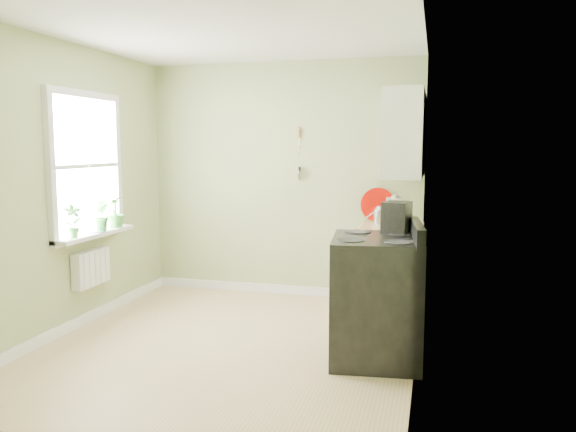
% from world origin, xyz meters
% --- Properties ---
extents(floor, '(3.20, 3.60, 0.02)m').
position_xyz_m(floor, '(0.00, 0.00, -0.01)').
color(floor, tan).
rests_on(floor, ground).
extents(ceiling, '(3.20, 3.60, 0.02)m').
position_xyz_m(ceiling, '(0.00, 0.00, 2.71)').
color(ceiling, white).
rests_on(ceiling, wall_back).
extents(wall_back, '(3.20, 0.02, 2.70)m').
position_xyz_m(wall_back, '(0.00, 1.81, 1.35)').
color(wall_back, '#A6B279').
rests_on(wall_back, floor).
extents(wall_left, '(0.02, 3.60, 2.70)m').
position_xyz_m(wall_left, '(-1.61, 0.00, 1.35)').
color(wall_left, '#A6B279').
rests_on(wall_left, floor).
extents(wall_right, '(0.02, 3.60, 2.70)m').
position_xyz_m(wall_right, '(1.61, 0.00, 1.35)').
color(wall_right, '#A6B279').
rests_on(wall_right, floor).
extents(base_cabinets, '(0.60, 1.60, 0.87)m').
position_xyz_m(base_cabinets, '(1.30, 1.00, 0.43)').
color(base_cabinets, white).
rests_on(base_cabinets, floor).
extents(countertop, '(0.64, 1.60, 0.04)m').
position_xyz_m(countertop, '(1.29, 1.00, 0.89)').
color(countertop, beige).
rests_on(countertop, base_cabinets).
extents(upper_cabinets, '(0.35, 1.40, 0.80)m').
position_xyz_m(upper_cabinets, '(1.43, 1.10, 1.85)').
color(upper_cabinets, white).
rests_on(upper_cabinets, wall_right).
extents(window, '(0.06, 1.14, 1.44)m').
position_xyz_m(window, '(-1.58, 0.30, 1.55)').
color(window, white).
rests_on(window, wall_left).
extents(window_sill, '(0.18, 1.14, 0.04)m').
position_xyz_m(window_sill, '(-1.51, 0.30, 0.88)').
color(window_sill, white).
rests_on(window_sill, wall_left).
extents(radiator, '(0.12, 0.50, 0.35)m').
position_xyz_m(radiator, '(-1.54, 0.25, 0.55)').
color(radiator, white).
rests_on(radiator, wall_left).
extents(wall_utensils, '(0.02, 0.14, 0.58)m').
position_xyz_m(wall_utensils, '(0.20, 1.78, 1.56)').
color(wall_utensils, beige).
rests_on(wall_utensils, wall_back).
extents(stove, '(0.81, 0.90, 1.14)m').
position_xyz_m(stove, '(1.28, 0.02, 0.51)').
color(stove, black).
rests_on(stove, floor).
extents(stand_mixer, '(0.25, 0.33, 0.37)m').
position_xyz_m(stand_mixer, '(1.35, 0.90, 1.07)').
color(stand_mixer, '#B2B2B7').
rests_on(stand_mixer, countertop).
extents(kettle, '(0.20, 0.11, 0.20)m').
position_xyz_m(kettle, '(1.14, 1.52, 1.01)').
color(kettle, silver).
rests_on(kettle, countertop).
extents(coffee_maker, '(0.26, 0.27, 0.36)m').
position_xyz_m(coffee_maker, '(1.41, 0.30, 1.08)').
color(coffee_maker, black).
rests_on(coffee_maker, countertop).
extents(red_tray, '(0.38, 0.12, 0.38)m').
position_xyz_m(red_tray, '(1.11, 1.72, 1.10)').
color(red_tray, '#9D0700').
rests_on(red_tray, countertop).
extents(jar, '(0.07, 0.07, 0.08)m').
position_xyz_m(jar, '(1.05, 0.54, 0.95)').
color(jar, tan).
rests_on(jar, countertop).
extents(plant_a, '(0.19, 0.20, 0.32)m').
position_xyz_m(plant_a, '(-1.50, -0.06, 1.06)').
color(plant_a, '#367B30').
rests_on(plant_a, window_sill).
extents(plant_b, '(0.22, 0.22, 0.31)m').
position_xyz_m(plant_b, '(-1.50, 0.39, 1.05)').
color(plant_b, '#367B30').
rests_on(plant_b, window_sill).
extents(plant_c, '(0.18, 0.18, 0.32)m').
position_xyz_m(plant_c, '(-1.50, 0.66, 1.06)').
color(plant_c, '#367B30').
rests_on(plant_c, window_sill).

